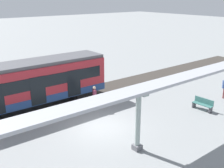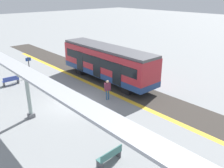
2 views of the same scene
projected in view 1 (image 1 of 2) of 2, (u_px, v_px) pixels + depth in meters
The scene contains 8 objects.
ground_plane at pixel (101, 126), 17.57m from camera, with size 176.00×176.00×0.00m, color gray.
tactile_edge_strip at pixel (71, 108), 20.33m from camera, with size 0.46×37.97×0.01m, color gold.
trackbed at pixel (59, 101), 21.69m from camera, with size 3.20×49.97×0.01m, color #38332D.
train_near_carriage at pixel (30, 84), 19.82m from camera, with size 2.65×11.39×3.48m.
canopy_pillar_second at pixel (138, 121), 14.39m from camera, with size 1.10×0.44×3.34m.
canopy_beam at pixel (138, 90), 13.82m from camera, with size 1.20×30.45×0.16m, color #A8AAB2.
bench_mid_platform at pixel (203, 104), 19.92m from camera, with size 1.52×0.51×0.86m.
passenger_waiting_near_edge at pixel (94, 95), 19.92m from camera, with size 0.55×0.42×1.72m.
Camera 1 is at (12.90, -9.27, 8.00)m, focal length 44.19 mm.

